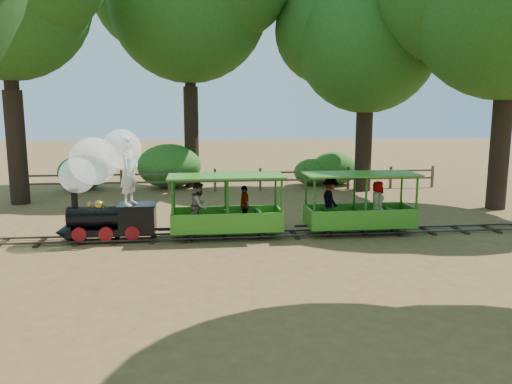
{
  "coord_description": "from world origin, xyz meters",
  "views": [
    {
      "loc": [
        -1.71,
        -13.68,
        3.59
      ],
      "look_at": [
        -0.06,
        0.5,
        1.2
      ],
      "focal_mm": 35.0,
      "sensor_mm": 36.0,
      "label": 1
    }
  ],
  "objects": [
    {
      "name": "carriage_front",
      "position": [
        -1.07,
        -0.04,
        0.76
      ],
      "size": [
        3.21,
        1.31,
        1.67
      ],
      "color": "#39891E",
      "rests_on": "track"
    },
    {
      "name": "shrub_mid_w",
      "position": [
        -3.04,
        9.3,
        1.0
      ],
      "size": [
        2.9,
        2.23,
        2.01
      ],
      "primitive_type": "ellipsoid",
      "color": "#2D6B1E",
      "rests_on": "ground"
    },
    {
      "name": "fence",
      "position": [
        0.0,
        8.0,
        0.58
      ],
      "size": [
        18.1,
        0.1,
        1.0
      ],
      "color": "brown",
      "rests_on": "ground"
    },
    {
      "name": "shrub_west",
      "position": [
        -6.87,
        9.3,
        0.77
      ],
      "size": [
        2.23,
        1.71,
        1.54
      ],
      "primitive_type": "ellipsoid",
      "color": "#2D6B1E",
      "rests_on": "ground"
    },
    {
      "name": "carriage_rear",
      "position": [
        2.73,
        0.04,
        0.79
      ],
      "size": [
        3.21,
        1.31,
        1.67
      ],
      "color": "#39891E",
      "rests_on": "track"
    },
    {
      "name": "ground",
      "position": [
        0.0,
        0.0,
        0.0
      ],
      "size": [
        90.0,
        90.0,
        0.0
      ],
      "primitive_type": "plane",
      "color": "olive",
      "rests_on": "ground"
    },
    {
      "name": "track",
      "position": [
        0.0,
        0.0,
        0.07
      ],
      "size": [
        22.0,
        1.0,
        0.1
      ],
      "color": "#3F3D3A",
      "rests_on": "ground"
    },
    {
      "name": "locomotive",
      "position": [
        -4.27,
        0.06,
        1.76
      ],
      "size": [
        2.71,
        1.28,
        3.12
      ],
      "color": "black",
      "rests_on": "ground"
    },
    {
      "name": "oak_ne",
      "position": [
        5.47,
        7.58,
        6.72
      ],
      "size": [
        7.57,
        6.66,
        9.44
      ],
      "color": "#2D2116",
      "rests_on": "ground"
    },
    {
      "name": "shrub_mid_e",
      "position": [
        3.68,
        9.3,
        0.63
      ],
      "size": [
        1.83,
        1.41,
        1.26
      ],
      "primitive_type": "ellipsoid",
      "color": "#2D6B1E",
      "rests_on": "ground"
    },
    {
      "name": "shrub_east",
      "position": [
        4.72,
        9.3,
        0.79
      ],
      "size": [
        2.28,
        1.75,
        1.58
      ],
      "primitive_type": "ellipsoid",
      "color": "#2D6B1E",
      "rests_on": "ground"
    }
  ]
}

